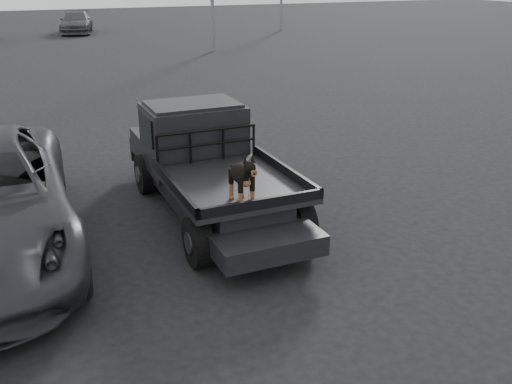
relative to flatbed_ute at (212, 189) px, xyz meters
name	(u,v)px	position (x,y,z in m)	size (l,w,h in m)	color
ground	(225,275)	(-0.58, -2.13, -0.46)	(120.00, 120.00, 0.00)	black
flatbed_ute	(212,189)	(0.00, 0.00, 0.00)	(2.00, 5.40, 0.92)	black
ute_cab	(193,126)	(0.00, 0.95, 0.90)	(1.72, 1.30, 0.88)	black
headache_rack	(207,146)	(0.00, 0.20, 0.74)	(1.80, 0.08, 0.55)	black
dog	(241,178)	(-0.17, -1.79, 0.83)	(0.32, 0.60, 0.74)	black
distant_car_b	(76,22)	(1.89, 32.28, 0.24)	(1.95, 4.79, 1.39)	#424347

